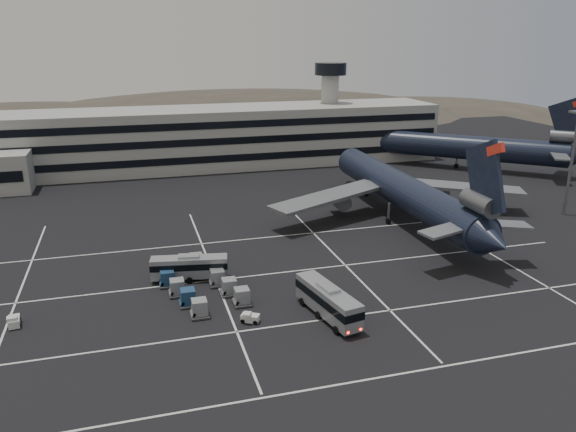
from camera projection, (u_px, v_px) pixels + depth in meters
The scene contains 12 objects.
ground at pixel (268, 287), 70.86m from camera, with size 260.00×260.00×0.00m, color black.
lane_markings at pixel (274, 284), 71.77m from camera, with size 90.00×55.62×0.01m.
terminal at pixel (183, 140), 133.10m from camera, with size 125.00×26.00×24.00m.
hills at pixel (211, 143), 234.89m from camera, with size 352.00×180.00×44.00m.
lightpole_right at pixel (574, 149), 96.25m from camera, with size 2.40×2.40×18.28m.
trijet_main at pixel (403, 191), 95.34m from camera, with size 47.45×57.54×18.08m.
trijet_far at pixel (462, 146), 133.04m from camera, with size 46.52×42.75×18.08m.
bus_near at pixel (328, 300), 62.76m from camera, with size 4.56×11.11×3.82m.
bus_far at pixel (189, 266), 72.42m from camera, with size 10.08×3.93×3.47m.
tug_a at pixel (14, 321), 61.14m from camera, with size 1.52×2.25×1.35m.
tug_b at pixel (251, 317), 62.05m from camera, with size 2.28×1.97×1.26m.
uld_cluster at pixel (198, 283), 69.88m from camera, with size 11.66×16.94×2.01m.
Camera 1 is at (-15.48, -62.91, 30.18)m, focal length 35.00 mm.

